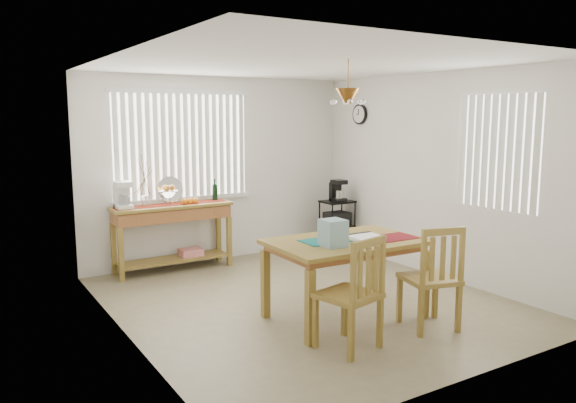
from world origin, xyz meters
TOP-DOWN VIEW (x-y plane):
  - ground at (0.00, 0.00)m, footprint 4.00×4.50m
  - room_shell at (0.00, 0.01)m, footprint 4.20×4.70m
  - sideboard at (-0.80, 2.01)m, footprint 1.59×0.45m
  - sideboard_items at (-1.07, 2.02)m, footprint 1.51×0.38m
  - wire_cart at (1.70, 1.71)m, footprint 0.46×0.37m
  - cart_items at (1.70, 1.72)m, footprint 0.18×0.22m
  - dining_table at (0.05, -0.64)m, footprint 1.54×1.01m
  - table_items at (-0.10, -0.77)m, footprint 1.17×0.57m
  - chair_left at (-0.39, -1.31)m, footprint 0.57×0.57m
  - chair_right at (0.57, -1.33)m, footprint 0.58×0.58m

SIDE VIEW (x-z plane):
  - ground at x=0.00m, z-range -0.01..0.00m
  - wire_cart at x=1.70m, z-range 0.08..0.86m
  - chair_left at x=-0.39m, z-range -0.01..1.02m
  - chair_right at x=0.57m, z-range -0.01..1.02m
  - sideboard at x=-0.80m, z-range 0.22..1.12m
  - dining_table at x=0.05m, z-range 0.31..1.13m
  - table_items at x=-0.10m, z-range 0.78..1.04m
  - cart_items at x=1.70m, z-range 0.77..1.09m
  - sideboard_items at x=-1.07m, z-range 0.69..1.37m
  - room_shell at x=0.00m, z-range 0.34..3.04m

